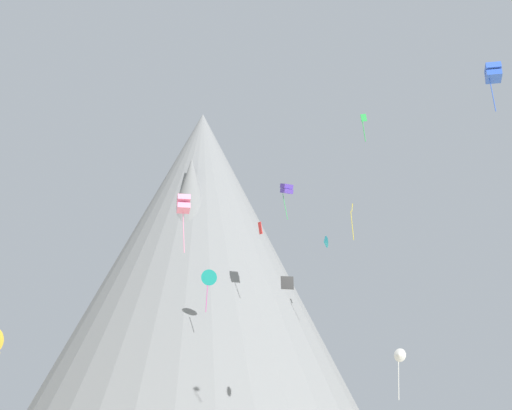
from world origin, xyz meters
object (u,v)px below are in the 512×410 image
kite_teal_mid (209,278)px  kite_white_low (399,356)px  kite_black_low (287,283)px  kite_yellow_high (352,214)px  kite_blue_high (493,73)px  kite_pink_mid (184,204)px  kite_cyan_mid (325,242)px  rock_massif (198,262)px  kite_red_mid (260,228)px  kite_green_high (364,122)px  kite_indigo_high (287,189)px

kite_teal_mid → kite_white_low: 27.37m
kite_black_low → kite_yellow_high: size_ratio=0.21×
kite_blue_high → kite_pink_mid: bearing=-13.4°
kite_blue_high → kite_cyan_mid: (-10.77, 20.23, -10.80)m
kite_yellow_high → kite_cyan_mid: bearing=37.4°
rock_massif → kite_red_mid: bearing=-84.6°
kite_blue_high → kite_red_mid: bearing=-20.7°
kite_red_mid → kite_green_high: kite_green_high is taller
kite_cyan_mid → kite_indigo_high: (-1.64, 14.66, 10.53)m
kite_teal_mid → kite_red_mid: size_ratio=4.41×
kite_cyan_mid → kite_yellow_high: size_ratio=0.26×
kite_red_mid → kite_cyan_mid: bearing=-28.9°
rock_massif → kite_yellow_high: rock_massif is taller
kite_blue_high → kite_pink_mid: kite_blue_high is taller
kite_white_low → kite_green_high: bearing=-70.0°
kite_pink_mid → kite_indigo_high: 24.51m
kite_yellow_high → kite_black_low: bearing=38.6°
kite_indigo_high → kite_teal_mid: bearing=140.8°
kite_pink_mid → kite_blue_high: bearing=-35.8°
rock_massif → kite_black_low: 60.15m
kite_pink_mid → kite_white_low: bearing=13.2°
kite_yellow_high → kite_pink_mid: bearing=14.3°
rock_massif → kite_black_low: rock_massif is taller
kite_white_low → kite_pink_mid: bearing=-116.7°
kite_teal_mid → kite_yellow_high: kite_yellow_high is taller
kite_white_low → kite_blue_high: bearing=-39.2°
kite_blue_high → kite_green_high: size_ratio=1.55×
kite_blue_high → kite_black_low: size_ratio=4.10×
kite_pink_mid → kite_yellow_high: kite_yellow_high is taller
kite_green_high → kite_black_low: (-9.09, -7.40, -17.32)m
kite_pink_mid → kite_indigo_high: size_ratio=1.17×
rock_massif → kite_white_low: (20.98, -36.55, -17.33)m
kite_teal_mid → kite_red_mid: bearing=112.9°
kite_yellow_high → kite_indigo_high: kite_indigo_high is taller
kite_red_mid → kite_yellow_high: 28.91m
rock_massif → kite_pink_mid: (-3.42, -44.05, -2.85)m
kite_red_mid → kite_green_high: (9.50, -5.80, 9.55)m
kite_black_low → kite_indigo_high: (5.75, 33.00, 18.29)m
kite_blue_high → kite_pink_mid: 32.04m
rock_massif → kite_yellow_high: size_ratio=11.65×
kite_blue_high → kite_cyan_mid: kite_blue_high is taller
kite_teal_mid → kite_yellow_high: (19.51, -0.60, 9.13)m
kite_teal_mid → kite_cyan_mid: (11.52, -18.26, 0.98)m
rock_massif → kite_green_high: rock_massif is taller
kite_black_low → kite_red_mid: bearing=-44.1°
kite_blue_high → kite_yellow_high: kite_blue_high is taller
kite_green_high → kite_black_low: 20.91m
kite_pink_mid → kite_black_low: size_ratio=5.59×
kite_green_high → kite_white_low: 26.89m
kite_pink_mid → kite_green_high: size_ratio=2.11×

